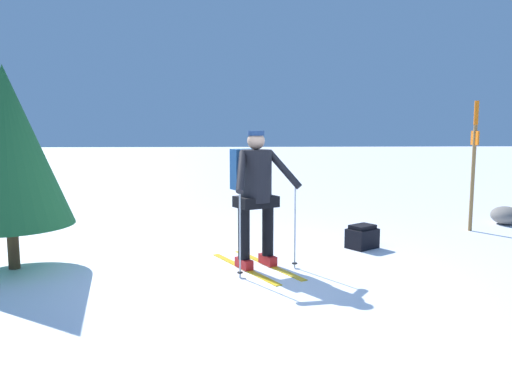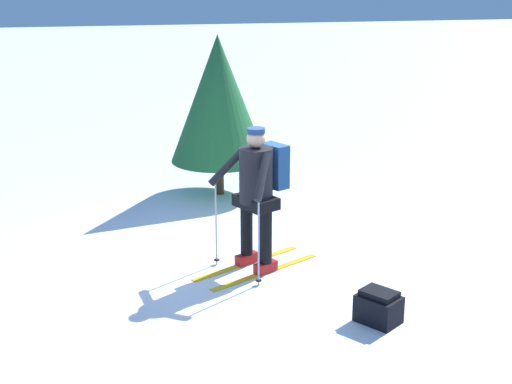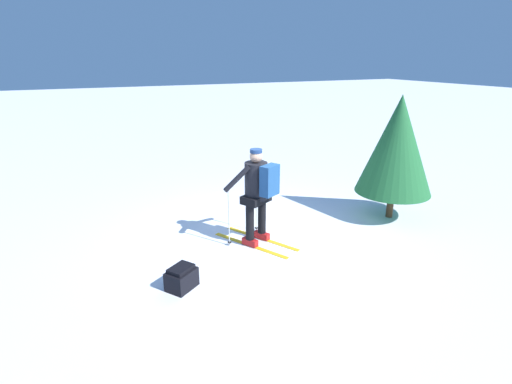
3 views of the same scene
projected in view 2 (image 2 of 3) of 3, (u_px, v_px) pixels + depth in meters
ground_plane at (227, 263)px, 8.86m from camera, size 80.00×80.00×0.00m
skier at (258, 187)px, 8.44m from camera, size 1.65×1.16×1.75m
dropped_backpack at (378, 307)px, 7.35m from camera, size 0.51×0.53×0.35m
pine_tree at (218, 99)px, 11.16m from camera, size 1.53×1.53×2.56m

